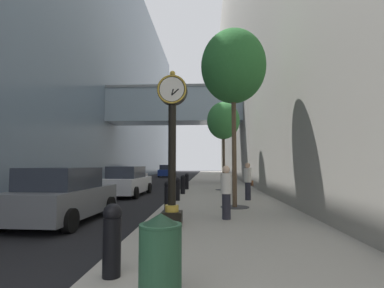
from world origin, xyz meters
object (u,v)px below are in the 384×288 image
at_px(bollard_sixth, 187,181).
at_px(car_grey_trailing, 63,196).
at_px(bollard_nearest, 112,238).
at_px(bollard_fifth, 183,184).
at_px(car_blue_far, 167,171).
at_px(bollard_fourth, 177,188).
at_px(trash_bin, 160,256).
at_px(car_silver_near, 133,177).
at_px(street_clock, 172,139).
at_px(pedestrian_by_clock, 226,191).
at_px(street_tree_near, 233,67).
at_px(bollard_third, 168,195).
at_px(street_tree_mid_near, 223,121).
at_px(car_white_mid, 127,182).
at_px(pedestrian_walking, 248,180).

relative_size(bollard_sixth, car_grey_trailing, 0.26).
distance_m(bollard_nearest, bollard_fifth, 12.05).
relative_size(bollard_sixth, car_blue_far, 0.23).
relative_size(bollard_fourth, trash_bin, 1.01).
xyz_separation_m(bollard_fourth, car_silver_near, (-4.82, 10.53, 0.08)).
relative_size(bollard_fifth, car_grey_trailing, 0.26).
height_order(street_clock, car_silver_near, street_clock).
xyz_separation_m(bollard_nearest, car_silver_near, (-4.82, 19.57, 0.08)).
xyz_separation_m(pedestrian_by_clock, car_blue_far, (-6.52, 32.83, -0.15)).
distance_m(bollard_fourth, street_tree_near, 5.88).
distance_m(bollard_third, bollard_fourth, 3.01).
bearing_deg(bollard_sixth, car_silver_near, 136.91).
bearing_deg(street_tree_mid_near, bollard_fifth, -132.36).
distance_m(bollard_nearest, car_grey_trailing, 5.50).
xyz_separation_m(pedestrian_by_clock, car_grey_trailing, (-5.06, -0.05, -0.17)).
bearing_deg(trash_bin, car_silver_near, 105.58).
bearing_deg(bollard_fifth, bollard_fourth, -90.00).
bearing_deg(bollard_sixth, car_blue_far, 101.48).
height_order(street_clock, trash_bin, street_clock).
bearing_deg(street_tree_mid_near, street_clock, -100.46).
distance_m(street_tree_near, pedestrian_by_clock, 5.31).
xyz_separation_m(bollard_nearest, pedestrian_by_clock, (1.97, 4.60, 0.29)).
height_order(street_tree_near, pedestrian_by_clock, street_tree_near).
xyz_separation_m(car_silver_near, car_white_mid, (1.62, -7.44, 0.03)).
xyz_separation_m(bollard_nearest, bollard_sixth, (0.00, 15.06, 0.00)).
distance_m(bollard_third, car_grey_trailing, 3.42).
height_order(street_clock, bollard_nearest, street_clock).
height_order(bollard_nearest, car_silver_near, car_silver_near).
distance_m(pedestrian_by_clock, car_white_mid, 9.14).
bearing_deg(bollard_nearest, street_tree_near, 70.87).
relative_size(bollard_fourth, pedestrian_walking, 0.61).
bearing_deg(pedestrian_by_clock, street_clock, -151.04).
xyz_separation_m(trash_bin, car_white_mid, (-4.04, 12.86, 0.14)).
xyz_separation_m(trash_bin, pedestrian_walking, (2.44, 10.10, 0.38)).
xyz_separation_m(street_clock, pedestrian_by_clock, (1.55, 0.86, -1.52)).
height_order(bollard_fifth, street_tree_mid_near, street_tree_mid_near).
distance_m(pedestrian_by_clock, car_grey_trailing, 5.06).
relative_size(bollard_nearest, pedestrian_by_clock, 0.66).
bearing_deg(bollard_sixth, bollard_fifth, -90.00).
distance_m(bollard_third, pedestrian_by_clock, 2.45).
height_order(bollard_nearest, bollard_fifth, same).
bearing_deg(car_blue_far, bollard_nearest, -83.08).
distance_m(bollard_third, car_blue_far, 31.73).
bearing_deg(bollard_fifth, street_clock, -87.11).
distance_m(bollard_nearest, bollard_fourth, 9.04).
height_order(bollard_nearest, street_tree_mid_near, street_tree_mid_near).
bearing_deg(bollard_fourth, pedestrian_by_clock, -66.04).
bearing_deg(car_white_mid, bollard_third, -62.37).
distance_m(bollard_third, car_silver_near, 14.37).
relative_size(street_clock, bollard_fifth, 4.06).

